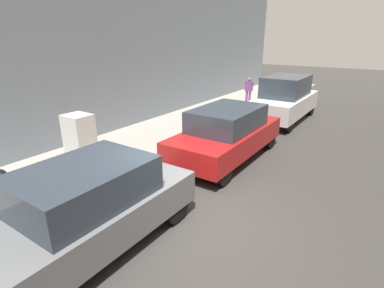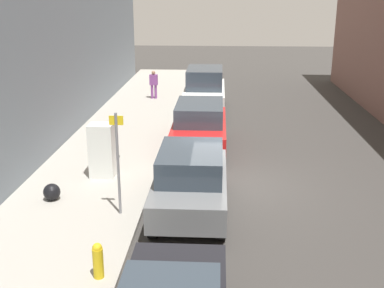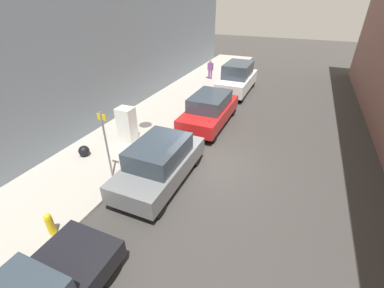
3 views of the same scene
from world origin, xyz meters
name	(u,v)px [view 3 (image 3 of 3)]	position (x,y,z in m)	size (l,w,h in m)	color
ground_plane	(206,163)	(0.00, 0.00, 0.00)	(80.00, 80.00, 0.00)	#383533
sidewalk_slab	(121,142)	(-4.44, 0.00, 0.07)	(3.95, 44.00, 0.14)	#9E998E
building_facade_near	(48,39)	(-7.66, 0.00, 4.64)	(2.49, 39.60, 9.28)	slate
discarded_refrigerator	(127,125)	(-4.09, 0.17, 1.00)	(0.76, 0.65, 1.71)	silver
manhole_cover	(146,125)	(-4.29, 1.99, 0.15)	(0.70, 0.70, 0.02)	#47443F
street_sign_post	(106,143)	(-3.01, -2.48, 1.67)	(0.36, 0.07, 2.74)	slate
fire_hydrant	(50,224)	(-2.85, -5.47, 0.55)	(0.22, 0.22, 0.78)	gold
trash_bag	(84,151)	(-5.10, -1.74, 0.38)	(0.48, 0.48, 0.48)	black
pedestrian_walking_far	(210,69)	(-4.02, 11.82, 1.00)	(0.44, 0.22, 1.52)	#7A3D7F
parked_suv_gray	(160,162)	(-1.17, -1.84, 0.89)	(1.92, 4.40, 1.74)	slate
parked_suv_red	(210,109)	(-1.17, 3.72, 0.91)	(1.99, 4.80, 1.76)	red
parked_van_white	(237,78)	(-1.17, 9.70, 1.08)	(1.96, 4.95, 2.16)	silver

